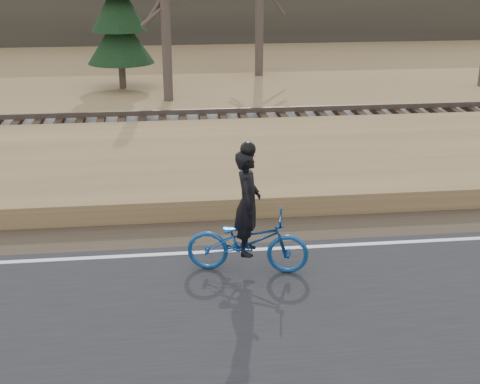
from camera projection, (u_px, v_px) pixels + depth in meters
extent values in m
plane|color=#97774D|center=(235.00, 259.00, 12.11)|extent=(120.00, 120.00, 0.00)
cube|color=black|center=(253.00, 331.00, 9.77)|extent=(120.00, 6.00, 0.06)
cube|color=silver|center=(233.00, 251.00, 12.27)|extent=(120.00, 0.12, 0.01)
cube|color=#473A2B|center=(228.00, 231.00, 13.22)|extent=(120.00, 1.60, 0.04)
cube|color=#97774D|center=(215.00, 174.00, 15.94)|extent=(120.00, 5.00, 0.44)
cube|color=slate|center=(205.00, 132.00, 19.48)|extent=(120.00, 3.00, 0.45)
cube|color=black|center=(204.00, 122.00, 19.38)|extent=(120.00, 2.40, 0.14)
cube|color=brown|center=(206.00, 123.00, 18.66)|extent=(120.00, 0.07, 0.15)
cube|color=brown|center=(203.00, 112.00, 20.00)|extent=(120.00, 0.07, 0.15)
imported|color=navy|center=(248.00, 241.00, 11.36)|extent=(2.18, 1.15, 1.09)
imported|color=black|center=(248.00, 203.00, 11.11)|extent=(0.56, 0.74, 1.81)
sphere|color=black|center=(248.00, 149.00, 10.79)|extent=(0.26, 0.26, 0.26)
cylinder|color=#4F4239|center=(165.00, 12.00, 23.42)|extent=(0.36, 0.36, 6.27)
cylinder|color=#4F4239|center=(122.00, 71.00, 26.38)|extent=(0.28, 0.28, 1.34)
cone|color=black|center=(120.00, 38.00, 25.93)|extent=(2.60, 2.60, 1.95)
cone|color=black|center=(118.00, 5.00, 25.50)|extent=(2.15, 2.15, 1.95)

